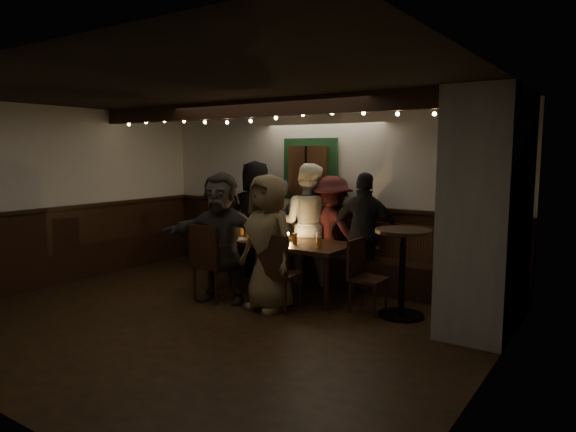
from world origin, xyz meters
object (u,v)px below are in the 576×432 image
Objects in this scene: high_top at (402,262)px; person_a at (256,218)px; person_g at (268,243)px; chair_near_right at (276,268)px; person_c at (308,224)px; dining_table at (280,245)px; person_b at (280,228)px; chair_near_left at (209,258)px; chair_end at (362,271)px; person_f at (221,237)px; person_d at (332,231)px; person_e at (365,233)px.

person_a is (-2.73, 0.72, 0.24)m from high_top.
chair_near_right is at bearing 2.82° from person_g.
chair_near_right is 0.58× the size of person_g.
high_top is at bearing 144.53° from person_c.
person_c is at bearing 86.67° from dining_table.
person_b is at bearing 161.69° from person_a.
chair_near_right is (0.99, 0.11, -0.03)m from chair_near_left.
person_g is at bearing -148.22° from chair_end.
person_f reaches higher than chair_near_right.
person_b is at bearing 89.18° from chair_near_left.
high_top reaches higher than dining_table.
chair_end is at bearing 148.19° from person_d.
high_top is 1.62m from person_g.
person_d is (0.89, 0.04, 0.03)m from person_b.
person_e is (1.89, 0.02, -0.07)m from person_a.
chair_end is 2.02m from person_b.
person_b reaches higher than high_top.
person_c is at bearing 56.96° from person_f.
person_b is 0.55m from person_c.
chair_near_left is at bearing -173.69° from chair_near_right.
person_b reaches higher than chair_near_left.
person_d is (0.39, 0.76, 0.13)m from dining_table.
person_b is 1.67m from person_g.
person_d is at bearing 93.04° from chair_near_right.
chair_near_right is at bearing -14.91° from person_f.
chair_end is at bearing 136.61° from person_b.
person_g is at bearing 8.75° from chair_near_left.
dining_table is at bearing 74.60° from person_d.
person_b reaches higher than chair_end.
chair_near_right is 0.91m from person_f.
person_g is (0.86, 0.13, 0.27)m from chair_near_left.
chair_near_left is 1.59m from person_b.
person_e is (-0.85, 0.74, 0.17)m from high_top.
chair_near_right is 0.57× the size of person_f.
high_top is 2.42m from person_b.
person_e reaches higher than chair_near_right.
chair_near_left is 1.98m from chair_end.
person_e is at bearing 31.14° from person_f.
person_c is at bearing -9.79° from person_e.
chair_near_right is 1.50m from high_top.
chair_near_left is at bearing -158.08° from chair_end.
person_a is at bearing 144.15° from dining_table.
person_a reaches higher than chair_end.
person_d is 0.96× the size of person_e.
person_b is 0.89m from person_d.
chair_end is 0.52× the size of person_f.
chair_near_left is 1.65m from person_c.
person_a reaches higher than high_top.
person_g is at bearing 107.83° from person_a.
chair_near_right reaches higher than chair_end.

